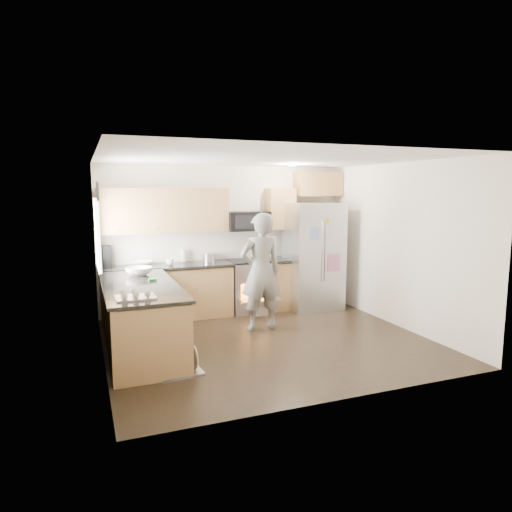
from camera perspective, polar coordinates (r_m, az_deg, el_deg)
name	(u,v)px	position (r m, az deg, el deg)	size (l,w,h in m)	color
ground	(268,341)	(6.72, 1.48, -10.59)	(4.50, 4.50, 0.00)	black
room_shell	(265,226)	(6.38, 1.17, 3.81)	(4.54, 4.04, 2.62)	white
back_cabinet_run	(198,260)	(7.93, -7.29, -0.56)	(4.45, 0.64, 2.50)	#A17C40
peninsula	(141,317)	(6.39, -14.19, -7.46)	(0.96, 2.36, 1.04)	#A17C40
stove_range	(250,274)	(8.20, -0.77, -2.25)	(0.76, 0.97, 1.79)	#B7B7BC
refrigerator	(313,256)	(8.40, 7.19, -0.02)	(0.95, 0.76, 1.94)	#B7B7BC
person	(261,272)	(7.07, 0.60, -1.98)	(0.67, 0.44, 1.83)	gray
dish_rack	(180,366)	(5.66, -9.51, -13.46)	(0.54, 0.45, 0.31)	#B7B7BC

